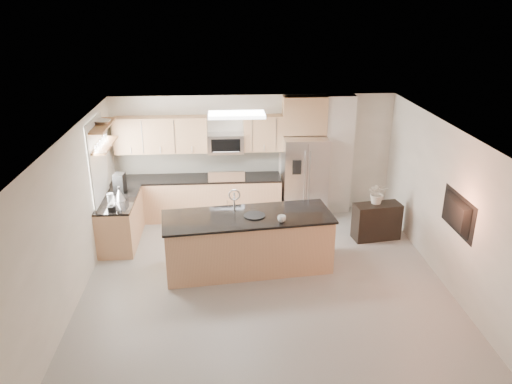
{
  "coord_description": "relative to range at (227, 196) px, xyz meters",
  "views": [
    {
      "loc": [
        -0.63,
        -7.09,
        4.53
      ],
      "look_at": [
        -0.08,
        1.3,
        1.2
      ],
      "focal_mm": 35.0,
      "sensor_mm": 36.0,
      "label": 1
    }
  ],
  "objects": [
    {
      "name": "shelf_upper",
      "position": [
        -2.25,
        -0.97,
        1.85
      ],
      "size": [
        0.3,
        1.2,
        0.04
      ],
      "primitive_type": "cube",
      "color": "#91583A",
      "rests_on": "wall_left"
    },
    {
      "name": "wall_front",
      "position": [
        0.6,
        -6.17,
        0.83
      ],
      "size": [
        6.0,
        0.02,
        2.6
      ],
      "primitive_type": "cube",
      "color": "silver",
      "rests_on": "floor"
    },
    {
      "name": "range",
      "position": [
        0.0,
        0.0,
        0.0
      ],
      "size": [
        0.76,
        0.64,
        1.14
      ],
      "color": "black",
      "rests_on": "floor"
    },
    {
      "name": "window",
      "position": [
        -2.38,
        -1.07,
        1.18
      ],
      "size": [
        0.04,
        1.15,
        1.65
      ],
      "color": "white",
      "rests_on": "wall_left"
    },
    {
      "name": "cup",
      "position": [
        0.89,
        -2.5,
        0.59
      ],
      "size": [
        0.19,
        0.19,
        0.11
      ],
      "primitive_type": "imported",
      "rotation": [
        0.0,
        0.0,
        -0.42
      ],
      "color": "white",
      "rests_on": "island"
    },
    {
      "name": "ceiling_fixture",
      "position": [
        0.2,
        -1.32,
        2.09
      ],
      "size": [
        1.0,
        0.5,
        0.06
      ],
      "primitive_type": "cube",
      "color": "white",
      "rests_on": "ceiling"
    },
    {
      "name": "platter",
      "position": [
        0.46,
        -2.25,
        0.54
      ],
      "size": [
        0.41,
        0.41,
        0.02
      ],
      "primitive_type": "cylinder",
      "rotation": [
        0.0,
        0.0,
        -0.11
      ],
      "color": "black",
      "rests_on": "island"
    },
    {
      "name": "flower_vase",
      "position": [
        2.93,
        -1.18,
        0.58
      ],
      "size": [
        0.63,
        0.56,
        0.65
      ],
      "primitive_type": "imported",
      "rotation": [
        0.0,
        0.0,
        -0.1
      ],
      "color": "silver",
      "rests_on": "credenza"
    },
    {
      "name": "wall_left",
      "position": [
        -2.4,
        -2.92,
        0.83
      ],
      "size": [
        0.02,
        6.5,
        2.6
      ],
      "primitive_type": "cube",
      "color": "silver",
      "rests_on": "floor"
    },
    {
      "name": "ceiling",
      "position": [
        0.6,
        -2.92,
        2.13
      ],
      "size": [
        6.0,
        6.5,
        0.02
      ],
      "primitive_type": "cube",
      "color": "silver",
      "rests_on": "wall_back"
    },
    {
      "name": "upper_cabinets",
      "position": [
        -0.7,
        0.16,
        1.35
      ],
      "size": [
        3.5,
        0.33,
        0.75
      ],
      "color": "tan",
      "rests_on": "wall_back"
    },
    {
      "name": "floor",
      "position": [
        0.6,
        -2.92,
        -0.47
      ],
      "size": [
        6.5,
        6.5,
        0.0
      ],
      "primitive_type": "plane",
      "color": "#A4A19C",
      "rests_on": "ground"
    },
    {
      "name": "microwave",
      "position": [
        0.0,
        0.12,
        1.16
      ],
      "size": [
        0.76,
        0.4,
        0.4
      ],
      "color": "silver",
      "rests_on": "upper_cabinets"
    },
    {
      "name": "shelf_lower",
      "position": [
        -2.25,
        -0.97,
        1.48
      ],
      "size": [
        0.3,
        1.2,
        0.04
      ],
      "primitive_type": "cube",
      "color": "#91583A",
      "rests_on": "wall_left"
    },
    {
      "name": "blender",
      "position": [
        -2.07,
        -1.67,
        0.59
      ],
      "size": [
        0.15,
        0.15,
        0.34
      ],
      "color": "black",
      "rests_on": "left_counter"
    },
    {
      "name": "refrigerator",
      "position": [
        1.66,
        -0.05,
        0.42
      ],
      "size": [
        0.92,
        0.78,
        1.78
      ],
      "color": "silver",
      "rests_on": "floor"
    },
    {
      "name": "television",
      "position": [
        3.51,
        -3.12,
        0.88
      ],
      "size": [
        0.14,
        1.08,
        0.62
      ],
      "primitive_type": "imported",
      "rotation": [
        0.0,
        0.0,
        1.57
      ],
      "color": "black",
      "rests_on": "wall_right"
    },
    {
      "name": "island",
      "position": [
        0.34,
        -2.23,
        0.03
      ],
      "size": [
        3.01,
        1.37,
        1.43
      ],
      "rotation": [
        0.0,
        0.0,
        0.11
      ],
      "color": "tan",
      "rests_on": "floor"
    },
    {
      "name": "partition_column",
      "position": [
        2.42,
        0.18,
        0.83
      ],
      "size": [
        0.6,
        0.3,
        2.6
      ],
      "primitive_type": "cube",
      "color": "silver",
      "rests_on": "floor"
    },
    {
      "name": "coffee_maker",
      "position": [
        -2.09,
        -0.72,
        0.63
      ],
      "size": [
        0.22,
        0.26,
        0.37
      ],
      "color": "black",
      "rests_on": "left_counter"
    },
    {
      "name": "wall_right",
      "position": [
        3.6,
        -2.92,
        0.83
      ],
      "size": [
        0.02,
        6.5,
        2.6
      ],
      "primitive_type": "cube",
      "color": "silver",
      "rests_on": "floor"
    },
    {
      "name": "left_counter",
      "position": [
        -2.07,
        -1.07,
        -0.01
      ],
      "size": [
        0.66,
        1.5,
        0.92
      ],
      "color": "tan",
      "rests_on": "floor"
    },
    {
      "name": "wall_back",
      "position": [
        0.6,
        0.33,
        0.83
      ],
      "size": [
        6.0,
        0.02,
        2.6
      ],
      "primitive_type": "cube",
      "color": "silver",
      "rests_on": "floor"
    },
    {
      "name": "bowl",
      "position": [
        -2.25,
        -0.94,
        1.91
      ],
      "size": [
        0.49,
        0.49,
        0.1
      ],
      "primitive_type": "imported",
      "rotation": [
        0.0,
        0.0,
        -0.28
      ],
      "color": "silver",
      "rests_on": "shelf_upper"
    },
    {
      "name": "credenza",
      "position": [
        2.94,
        -1.24,
        -0.11
      ],
      "size": [
        0.96,
        0.51,
        0.73
      ],
      "primitive_type": "cube",
      "rotation": [
        0.0,
        0.0,
        0.15
      ],
      "color": "black",
      "rests_on": "floor"
    },
    {
      "name": "back_counter",
      "position": [
        -0.63,
        0.01,
        -0.0
      ],
      "size": [
        3.55,
        0.66,
        1.44
      ],
      "color": "tan",
      "rests_on": "floor"
    },
    {
      "name": "kettle",
      "position": [
        -2.02,
        -1.17,
        0.56
      ],
      "size": [
        0.21,
        0.21,
        0.26
      ],
      "color": "silver",
      "rests_on": "left_counter"
    }
  ]
}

